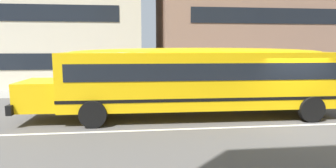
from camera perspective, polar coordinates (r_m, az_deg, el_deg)
The scene contains 5 objects.
ground_plane at distance 11.62m, azimuth 25.66°, elevation -7.66°, with size 400.00×400.00×0.00m, color #54514F.
sidewalk_far at distance 19.13m, azimuth 12.18°, elevation -1.21°, with size 120.00×3.00×0.01m, color gray.
lane_centreline at distance 11.62m, azimuth 25.66°, elevation -7.65°, with size 110.00×0.16×0.01m, color silver.
school_bus at distance 11.49m, azimuth 5.38°, elevation 1.61°, with size 12.93×3.19×2.88m.
apartment_block_far_centre at distance 27.77m, azimuth 22.34°, elevation 14.90°, with size 21.97×9.76×13.30m.
Camera 1 is at (-6.08, -9.45, 2.94)m, focal length 29.56 mm.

